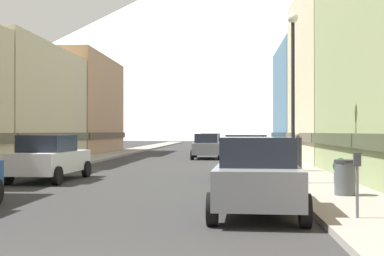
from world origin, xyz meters
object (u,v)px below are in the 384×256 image
object	(u,v)px
car_right_0	(257,175)
parking_meter_near	(357,175)
potted_plant_1	(341,170)
streetlamp_right	(293,71)
trash_bin_right	(345,177)
pedestrian_0	(298,153)
car_driving_1	(211,144)
car_driving_0	(207,146)
car_right_1	(245,156)
car_left_1	(50,158)

from	to	relation	value
car_right_0	parking_meter_near	size ratio (longest dim) A/B	3.36
potted_plant_1	streetlamp_right	bearing A→B (deg)	-172.82
potted_plant_1	trash_bin_right	bearing A→B (deg)	-100.54
trash_bin_right	pedestrian_0	size ratio (longest dim) A/B	0.56
car_driving_1	pedestrian_0	distance (m)	21.00
parking_meter_near	car_driving_0	bearing A→B (deg)	99.35
car_right_1	trash_bin_right	size ratio (longest dim) A/B	4.50
parking_meter_near	pedestrian_0	xyz separation A→B (m)	(0.50, 12.51, -0.06)
car_right_1	car_driving_0	distance (m)	15.04
car_driving_0	pedestrian_0	distance (m)	13.51
car_driving_1	parking_meter_near	distance (m)	33.25
car_right_0	parking_meter_near	world-z (taller)	car_right_0
pedestrian_0	streetlamp_right	xyz separation A→B (m)	(-0.90, -5.47, 3.03)
car_right_1	potted_plant_1	size ratio (longest dim) A/B	5.22
car_left_1	car_driving_1	world-z (taller)	same
car_left_1	trash_bin_right	world-z (taller)	car_left_1
trash_bin_right	streetlamp_right	bearing A→B (deg)	106.92
streetlamp_right	car_left_1	bearing A→B (deg)	170.03
car_right_1	parking_meter_near	distance (m)	10.50
potted_plant_1	pedestrian_0	distance (m)	5.33
car_right_0	trash_bin_right	xyz separation A→B (m)	(2.55, 2.48, -0.26)
car_driving_1	car_driving_0	bearing A→B (deg)	-90.00
car_driving_0	pedestrian_0	size ratio (longest dim) A/B	2.53
car_driving_1	streetlamp_right	world-z (taller)	streetlamp_right
car_right_0	streetlamp_right	xyz separation A→B (m)	(1.55, 5.77, 3.09)
car_right_0	potted_plant_1	distance (m)	6.79
car_driving_1	parking_meter_near	size ratio (longest dim) A/B	3.31
car_right_1	streetlamp_right	distance (m)	4.76
car_driving_1	parking_meter_near	world-z (taller)	car_driving_1
car_right_0	pedestrian_0	world-z (taller)	pedestrian_0
car_right_0	potted_plant_1	xyz separation A→B (m)	(3.20, 5.98, -0.30)
car_right_0	streetlamp_right	world-z (taller)	streetlamp_right
car_driving_1	trash_bin_right	world-z (taller)	car_driving_1
car_left_1	car_driving_0	world-z (taller)	same
parking_meter_near	car_driving_1	bearing A→B (deg)	97.17
car_right_1	parking_meter_near	world-z (taller)	car_right_1
car_right_1	potted_plant_1	xyz separation A→B (m)	(3.20, -3.07, -0.30)
car_left_1	streetlamp_right	distance (m)	9.79
potted_plant_1	car_right_0	bearing A→B (deg)	-118.18
car_left_1	potted_plant_1	world-z (taller)	car_left_1
car_right_0	trash_bin_right	world-z (taller)	car_right_0
car_left_1	car_right_1	world-z (taller)	same
car_left_1	potted_plant_1	distance (m)	10.90
car_right_0	car_driving_0	size ratio (longest dim) A/B	1.02
car_left_1	parking_meter_near	xyz separation A→B (m)	(9.55, -8.65, 0.11)
trash_bin_right	parking_meter_near	bearing A→B (deg)	-99.09
trash_bin_right	potted_plant_1	world-z (taller)	trash_bin_right
car_right_0	car_right_1	distance (m)	9.05
pedestrian_0	streetlamp_right	size ratio (longest dim) A/B	0.30
car_driving_0	pedestrian_0	xyz separation A→B (m)	(4.65, -12.68, 0.06)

